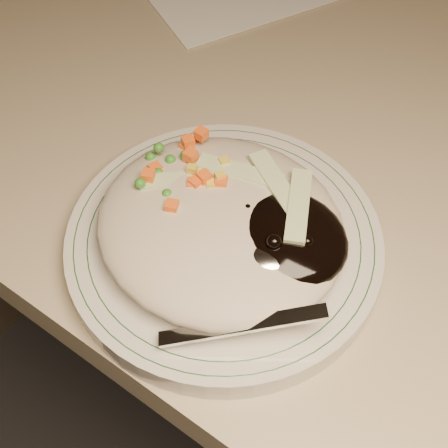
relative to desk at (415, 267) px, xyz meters
The scene contains 4 objects.
desk is the anchor object (origin of this frame).
plate 0.33m from the desk, 116.96° to the right, with size 0.25×0.25×0.02m, color silver.
plate_rim 0.34m from the desk, 116.96° to the right, with size 0.23×0.23×0.00m.
meal 0.35m from the desk, 116.01° to the right, with size 0.20×0.19×0.05m.
Camera 1 is at (0.05, 0.92, 1.15)m, focal length 50.00 mm.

